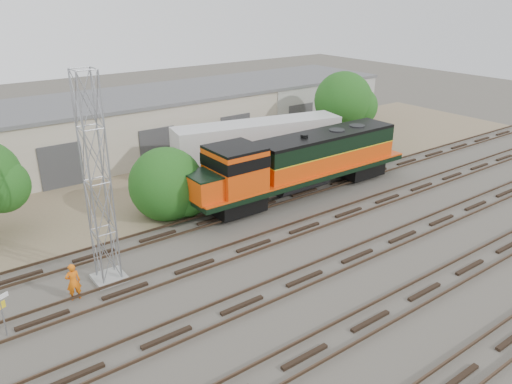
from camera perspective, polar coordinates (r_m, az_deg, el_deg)
ground at (r=28.59m, az=1.53°, el=-7.43°), size 140.00×140.00×0.00m
dirt_strip at (r=40.35m, az=-11.70°, el=1.19°), size 80.00×16.00×0.02m
tracks at (r=26.59m, az=5.57°, el=-9.81°), size 80.00×20.40×0.28m
warehouse at (r=46.65m, az=-16.17°, el=7.02°), size 58.40×10.40×5.30m
locomotive at (r=36.17m, az=5.04°, el=3.38°), size 18.59×3.26×4.47m
signal_tower at (r=25.36m, az=-17.63°, el=0.67°), size 1.60×1.60×10.84m
sign_post at (r=24.47m, az=-27.12°, el=-11.70°), size 0.80×0.38×2.09m
worker at (r=26.08m, az=-20.16°, el=-9.61°), size 0.74×0.52×1.94m
semi_trailer at (r=40.86m, az=0.73°, el=5.91°), size 14.27×5.66×4.31m
dumpster_blue at (r=55.41m, az=10.25°, el=7.80°), size 1.90×1.83×1.50m
dumpster_red at (r=50.14m, az=6.63°, el=6.45°), size 1.73×1.65×1.40m
tree_mid at (r=33.43m, az=-9.66°, el=0.67°), size 5.20×4.95×4.95m
tree_east at (r=47.80m, az=10.35°, el=10.06°), size 5.64×5.37×7.25m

